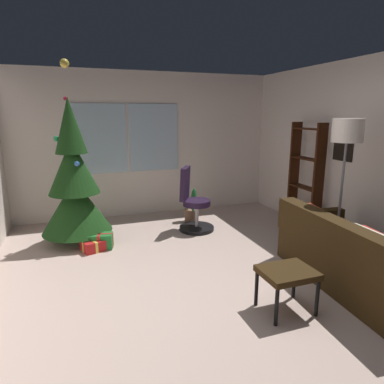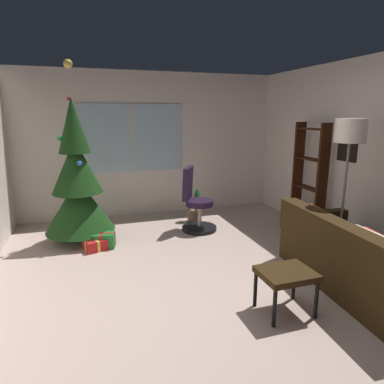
{
  "view_description": "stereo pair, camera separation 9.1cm",
  "coord_description": "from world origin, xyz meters",
  "px_view_note": "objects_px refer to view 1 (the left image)",
  "views": [
    {
      "loc": [
        -1.28,
        -2.9,
        1.85
      ],
      "look_at": [
        -0.11,
        0.4,
        1.03
      ],
      "focal_mm": 31.33,
      "sensor_mm": 36.0,
      "label": 1
    },
    {
      "loc": [
        -1.2,
        -2.93,
        1.85
      ],
      "look_at": [
        -0.11,
        0.4,
        1.03
      ],
      "focal_mm": 31.33,
      "sensor_mm": 36.0,
      "label": 2
    }
  ],
  "objects_px": {
    "holiday_tree": "(74,185)",
    "office_chair": "(193,206)",
    "couch": "(380,265)",
    "potted_plant": "(190,209)",
    "bookshelf": "(305,183)",
    "floor_lamp": "(347,141)",
    "gift_box_green": "(100,241)",
    "gift_box_red": "(93,245)",
    "footstool": "(287,275)"
  },
  "relations": [
    {
      "from": "couch",
      "to": "office_chair",
      "type": "distance_m",
      "value": 2.75
    },
    {
      "from": "gift_box_red",
      "to": "office_chair",
      "type": "height_order",
      "value": "office_chair"
    },
    {
      "from": "office_chair",
      "to": "floor_lamp",
      "type": "relative_size",
      "value": 0.57
    },
    {
      "from": "footstool",
      "to": "gift_box_red",
      "type": "relative_size",
      "value": 1.38
    },
    {
      "from": "couch",
      "to": "potted_plant",
      "type": "bearing_deg",
      "value": 111.34
    },
    {
      "from": "couch",
      "to": "bookshelf",
      "type": "distance_m",
      "value": 1.99
    },
    {
      "from": "gift_box_green",
      "to": "bookshelf",
      "type": "height_order",
      "value": "bookshelf"
    },
    {
      "from": "footstool",
      "to": "holiday_tree",
      "type": "height_order",
      "value": "holiday_tree"
    },
    {
      "from": "footstool",
      "to": "office_chair",
      "type": "bearing_deg",
      "value": 91.36
    },
    {
      "from": "holiday_tree",
      "to": "potted_plant",
      "type": "distance_m",
      "value": 2.0
    },
    {
      "from": "holiday_tree",
      "to": "gift_box_red",
      "type": "height_order",
      "value": "holiday_tree"
    },
    {
      "from": "holiday_tree",
      "to": "floor_lamp",
      "type": "bearing_deg",
      "value": -29.57
    },
    {
      "from": "bookshelf",
      "to": "floor_lamp",
      "type": "bearing_deg",
      "value": -106.43
    },
    {
      "from": "footstool",
      "to": "gift_box_green",
      "type": "height_order",
      "value": "footstool"
    },
    {
      "from": "office_chair",
      "to": "potted_plant",
      "type": "relative_size",
      "value": 1.64
    },
    {
      "from": "gift_box_green",
      "to": "floor_lamp",
      "type": "xyz_separation_m",
      "value": [
        2.86,
        -1.39,
        1.42
      ]
    },
    {
      "from": "couch",
      "to": "office_chair",
      "type": "height_order",
      "value": "office_chair"
    },
    {
      "from": "gift_box_red",
      "to": "holiday_tree",
      "type": "bearing_deg",
      "value": 112.77
    },
    {
      "from": "potted_plant",
      "to": "gift_box_green",
      "type": "bearing_deg",
      "value": -155.93
    },
    {
      "from": "bookshelf",
      "to": "potted_plant",
      "type": "relative_size",
      "value": 2.75
    },
    {
      "from": "couch",
      "to": "gift_box_red",
      "type": "xyz_separation_m",
      "value": [
        -2.82,
        2.13,
        -0.21
      ]
    },
    {
      "from": "holiday_tree",
      "to": "bookshelf",
      "type": "height_order",
      "value": "holiday_tree"
    },
    {
      "from": "couch",
      "to": "bookshelf",
      "type": "height_order",
      "value": "bookshelf"
    },
    {
      "from": "footstool",
      "to": "potted_plant",
      "type": "relative_size",
      "value": 0.79
    },
    {
      "from": "office_chair",
      "to": "gift_box_green",
      "type": "bearing_deg",
      "value": -169.09
    },
    {
      "from": "couch",
      "to": "office_chair",
      "type": "bearing_deg",
      "value": 116.55
    },
    {
      "from": "bookshelf",
      "to": "gift_box_green",
      "type": "bearing_deg",
      "value": 174.64
    },
    {
      "from": "bookshelf",
      "to": "floor_lamp",
      "type": "height_order",
      "value": "floor_lamp"
    },
    {
      "from": "office_chair",
      "to": "potted_plant",
      "type": "height_order",
      "value": "office_chair"
    },
    {
      "from": "bookshelf",
      "to": "potted_plant",
      "type": "height_order",
      "value": "bookshelf"
    },
    {
      "from": "holiday_tree",
      "to": "office_chair",
      "type": "bearing_deg",
      "value": -3.13
    },
    {
      "from": "footstool",
      "to": "floor_lamp",
      "type": "distance_m",
      "value": 1.91
    },
    {
      "from": "gift_box_green",
      "to": "gift_box_red",
      "type": "bearing_deg",
      "value": -157.96
    },
    {
      "from": "footstool",
      "to": "potted_plant",
      "type": "bearing_deg",
      "value": 89.14
    },
    {
      "from": "office_chair",
      "to": "floor_lamp",
      "type": "height_order",
      "value": "floor_lamp"
    },
    {
      "from": "footstool",
      "to": "potted_plant",
      "type": "xyz_separation_m",
      "value": [
        0.04,
        2.89,
        -0.13
      ]
    },
    {
      "from": "holiday_tree",
      "to": "office_chair",
      "type": "xyz_separation_m",
      "value": [
        1.77,
        -0.1,
        -0.45
      ]
    },
    {
      "from": "gift_box_red",
      "to": "gift_box_green",
      "type": "distance_m",
      "value": 0.11
    },
    {
      "from": "couch",
      "to": "holiday_tree",
      "type": "height_order",
      "value": "holiday_tree"
    },
    {
      "from": "gift_box_red",
      "to": "floor_lamp",
      "type": "height_order",
      "value": "floor_lamp"
    },
    {
      "from": "holiday_tree",
      "to": "bookshelf",
      "type": "xyz_separation_m",
      "value": [
        3.46,
        -0.68,
        -0.08
      ]
    },
    {
      "from": "gift_box_red",
      "to": "bookshelf",
      "type": "height_order",
      "value": "bookshelf"
    },
    {
      "from": "gift_box_red",
      "to": "footstool",
      "type": "bearing_deg",
      "value": -52.25
    },
    {
      "from": "holiday_tree",
      "to": "gift_box_green",
      "type": "distance_m",
      "value": 0.89
    },
    {
      "from": "gift_box_red",
      "to": "floor_lamp",
      "type": "distance_m",
      "value": 3.56
    },
    {
      "from": "holiday_tree",
      "to": "floor_lamp",
      "type": "relative_size",
      "value": 1.43
    },
    {
      "from": "couch",
      "to": "floor_lamp",
      "type": "xyz_separation_m",
      "value": [
        0.13,
        0.78,
        1.25
      ]
    },
    {
      "from": "footstool",
      "to": "holiday_tree",
      "type": "relative_size",
      "value": 0.19
    },
    {
      "from": "office_chair",
      "to": "potted_plant",
      "type": "bearing_deg",
      "value": 76.55
    },
    {
      "from": "couch",
      "to": "holiday_tree",
      "type": "relative_size",
      "value": 0.8
    }
  ]
}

